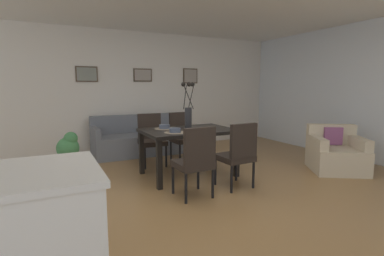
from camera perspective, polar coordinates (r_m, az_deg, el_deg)
The scene contains 19 objects.
ground_plane at distance 3.90m, azimuth 1.20°, elevation -13.00°, with size 9.00×9.00×0.00m, color olive.
back_wall_panel at distance 6.69m, azimuth -11.94°, elevation 7.04°, with size 9.00×0.10×2.60m, color white.
side_window_wall at distance 6.46m, azimuth 29.52°, elevation 6.14°, with size 0.10×6.30×2.60m, color white.
dining_table at distance 4.58m, azimuth -0.74°, elevation -1.35°, with size 1.40×0.95×0.74m.
dining_chair_near_left at distance 3.67m, azimuth 0.67°, elevation -6.01°, with size 0.45×0.45×0.92m.
dining_chair_near_right at distance 5.29m, azimuth -7.97°, elevation -1.70°, with size 0.47×0.47×0.92m.
dining_chair_far_left at distance 4.07m, azimuth 9.00°, elevation -4.70°, with size 0.46×0.46×0.92m.
dining_chair_far_right at distance 5.50m, azimuth -1.90°, elevation -1.24°, with size 0.46×0.46×0.92m.
centerpiece_vase at distance 4.54m, azimuth -0.74°, elevation 3.28°, with size 0.21×0.23×0.73m.
placemat_near_left at distance 4.25m, azimuth -3.31°, elevation -0.87°, with size 0.32×0.32×0.01m, color #7F705B.
bowl_near_left at distance 4.24m, azimuth -3.31°, elevation -0.38°, with size 0.17×0.17×0.07m.
placemat_near_right at distance 4.64m, azimuth -5.39°, elevation -0.13°, with size 0.32×0.32×0.01m, color #7F705B.
bowl_near_right at distance 4.63m, azimuth -5.40°, elevation 0.32°, with size 0.17×0.17×0.07m.
sofa at distance 6.27m, azimuth -10.09°, elevation -2.36°, with size 1.93×0.84×0.80m.
armchair at distance 5.48m, azimuth 26.31°, elevation -4.53°, with size 1.10×1.10×0.75m.
framed_picture_left at distance 6.45m, azimuth -19.89°, elevation 9.88°, with size 0.43×0.03×0.32m.
framed_picture_center at distance 6.70m, azimuth -9.61°, elevation 10.17°, with size 0.42×0.03×0.29m.
framed_picture_right at distance 7.14m, azimuth -0.32°, elevation 10.15°, with size 0.37×0.03×0.36m.
potted_plant at distance 5.23m, azimuth -23.00°, elevation -3.94°, with size 0.36×0.36×0.67m.
Camera 1 is at (-1.70, -3.22, 1.41)m, focal length 27.27 mm.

